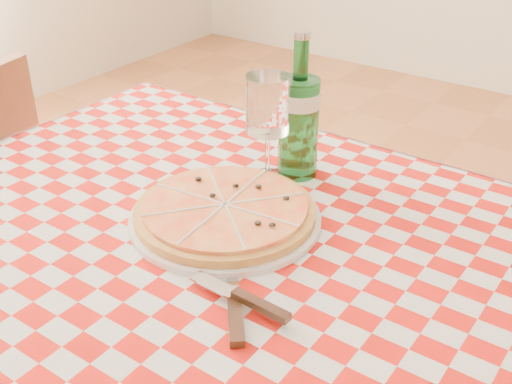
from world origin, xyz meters
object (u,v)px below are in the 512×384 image
dining_table (245,292)px  water_bottle (299,106)px  wine_glass (268,129)px  pizza_plate (225,211)px

dining_table → water_bottle: (-0.06, 0.25, 0.24)m
water_bottle → wine_glass: size_ratio=1.36×
pizza_plate → wine_glass: 0.19m
pizza_plate → water_bottle: bearing=88.2°
dining_table → water_bottle: bearing=103.2°
dining_table → wine_glass: size_ratio=5.92×
wine_glass → pizza_plate: bearing=-80.4°
pizza_plate → water_bottle: water_bottle is taller
dining_table → water_bottle: water_bottle is taller
water_bottle → wine_glass: 0.07m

